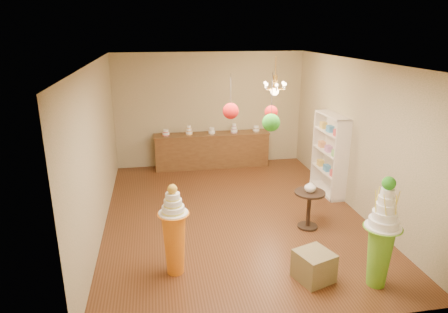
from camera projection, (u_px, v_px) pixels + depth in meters
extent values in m
plane|color=#512C16|center=(233.00, 215.00, 8.02)|extent=(6.50, 6.50, 0.00)
plane|color=white|center=(235.00, 62.00, 7.10)|extent=(6.50, 6.50, 0.00)
cube|color=tan|center=(210.00, 110.00, 10.60)|extent=(5.00, 0.04, 3.00)
cube|color=tan|center=(290.00, 221.00, 4.51)|extent=(5.00, 0.04, 3.00)
cube|color=tan|center=(97.00, 149.00, 7.15)|extent=(0.04, 6.50, 3.00)
cube|color=tan|center=(356.00, 137.00, 7.97)|extent=(0.04, 6.50, 3.00)
cone|color=#65AB25|center=(379.00, 257.00, 5.71)|extent=(0.45, 0.45, 0.92)
cylinder|color=white|center=(383.00, 227.00, 5.56)|extent=(0.61, 0.61, 0.03)
cylinder|color=white|center=(384.00, 222.00, 5.54)|extent=(0.50, 0.50, 0.11)
cylinder|color=white|center=(385.00, 215.00, 5.50)|extent=(0.41, 0.41, 0.11)
cylinder|color=white|center=(386.00, 208.00, 5.47)|extent=(0.33, 0.33, 0.11)
cylinder|color=white|center=(387.00, 200.00, 5.43)|extent=(0.27, 0.27, 0.11)
cylinder|color=white|center=(388.00, 192.00, 5.40)|extent=(0.22, 0.22, 0.11)
sphere|color=#30941F|center=(389.00, 183.00, 5.36)|extent=(0.19, 0.19, 0.19)
cone|color=orange|center=(175.00, 244.00, 5.99)|extent=(0.37, 0.37, 0.98)
cylinder|color=white|center=(173.00, 213.00, 5.84)|extent=(0.44, 0.44, 0.03)
cylinder|color=white|center=(173.00, 209.00, 5.82)|extent=(0.33, 0.33, 0.10)
cylinder|color=white|center=(173.00, 203.00, 5.78)|extent=(0.27, 0.27, 0.10)
cylinder|color=white|center=(173.00, 196.00, 5.75)|extent=(0.21, 0.21, 0.10)
sphere|color=gold|center=(172.00, 189.00, 5.72)|extent=(0.15, 0.15, 0.15)
cube|color=olive|center=(314.00, 266.00, 5.90)|extent=(0.62, 0.62, 0.44)
cube|color=brown|center=(212.00, 151.00, 10.67)|extent=(3.00, 0.50, 0.90)
cube|color=brown|center=(212.00, 134.00, 10.53)|extent=(3.04, 0.54, 0.03)
cylinder|color=white|center=(166.00, 133.00, 10.30)|extent=(0.18, 0.18, 0.16)
cylinder|color=white|center=(189.00, 130.00, 10.39)|extent=(0.18, 0.18, 0.24)
cylinder|color=white|center=(212.00, 131.00, 10.50)|extent=(0.18, 0.18, 0.16)
cylinder|color=white|center=(234.00, 128.00, 10.58)|extent=(0.18, 0.18, 0.24)
cylinder|color=white|center=(256.00, 129.00, 10.69)|extent=(0.18, 0.18, 0.16)
cube|color=white|center=(336.00, 154.00, 8.90)|extent=(0.04, 1.20, 1.80)
cube|color=white|center=(327.00, 171.00, 9.00)|extent=(0.30, 1.14, 0.03)
cube|color=white|center=(329.00, 152.00, 8.86)|extent=(0.30, 1.14, 0.03)
cube|color=white|center=(331.00, 132.00, 8.72)|extent=(0.30, 1.14, 0.03)
cylinder|color=black|center=(307.00, 226.00, 7.51)|extent=(0.46, 0.46, 0.04)
cylinder|color=black|center=(309.00, 210.00, 7.41)|extent=(0.09, 0.09, 0.70)
cylinder|color=black|center=(310.00, 193.00, 7.30)|extent=(0.69, 0.69, 0.04)
imported|color=white|center=(310.00, 186.00, 7.26)|extent=(0.22, 0.22, 0.22)
cylinder|color=#3E342D|center=(231.00, 92.00, 5.41)|extent=(0.01, 0.01, 0.51)
sphere|color=red|center=(231.00, 111.00, 5.49)|extent=(0.22, 0.22, 0.22)
cylinder|color=#3E342D|center=(272.00, 100.00, 5.15)|extent=(0.01, 0.01, 0.61)
sphere|color=#30941F|center=(271.00, 123.00, 5.24)|extent=(0.24, 0.24, 0.24)
cylinder|color=#3E342D|center=(272.00, 92.00, 5.53)|extent=(0.01, 0.01, 0.55)
sphere|color=red|center=(271.00, 112.00, 5.62)|extent=(0.18, 0.18, 0.18)
cylinder|color=gold|center=(276.00, 68.00, 8.60)|extent=(0.02, 0.02, 0.50)
cylinder|color=gold|center=(275.00, 82.00, 8.69)|extent=(0.10, 0.10, 0.30)
sphere|color=#E1AC7C|center=(275.00, 91.00, 8.76)|extent=(0.18, 0.18, 0.18)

